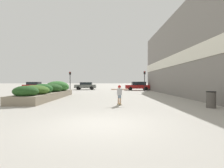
% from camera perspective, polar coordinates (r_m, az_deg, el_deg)
% --- Properties ---
extents(ground_plane, '(300.00, 300.00, 0.00)m').
position_cam_1_polar(ground_plane, '(6.47, -4.78, -12.96)').
color(ground_plane, '#ADA89E').
extents(building_wall_right, '(0.67, 33.55, 9.01)m').
position_cam_1_polar(building_wall_right, '(17.53, 24.13, 10.44)').
color(building_wall_right, gray).
rests_on(building_wall_right, ground_plane).
extents(planter_box, '(2.39, 10.28, 1.59)m').
position_cam_1_polar(planter_box, '(17.11, -19.95, -2.08)').
color(planter_box, gray).
rests_on(planter_box, ground_plane).
extents(skateboard, '(0.27, 0.68, 0.10)m').
position_cam_1_polar(skateboard, '(11.63, 2.44, -6.46)').
color(skateboard, olive).
rests_on(skateboard, ground_plane).
extents(skateboarder, '(1.13, 0.21, 1.21)m').
position_cam_1_polar(skateboarder, '(11.56, 2.44, -2.74)').
color(skateboarder, tan).
rests_on(skateboarder, skateboard).
extents(trash_bin, '(0.55, 0.55, 0.97)m').
position_cam_1_polar(trash_bin, '(11.77, 29.60, -4.43)').
color(trash_bin, '#514C47').
rests_on(trash_bin, ground_plane).
extents(car_leftmost, '(4.50, 1.84, 1.66)m').
position_cam_1_polar(car_leftmost, '(34.32, 27.67, -0.42)').
color(car_leftmost, maroon).
rests_on(car_leftmost, ground_plane).
extents(car_center_left, '(3.87, 2.05, 1.49)m').
position_cam_1_polar(car_center_left, '(35.38, -23.96, -0.49)').
color(car_center_left, maroon).
rests_on(car_center_left, ground_plane).
extents(car_center_right, '(4.41, 1.97, 1.52)m').
position_cam_1_polar(car_center_right, '(31.81, 8.47, -0.58)').
color(car_center_right, maroon).
rests_on(car_center_right, ground_plane).
extents(car_rightmost, '(4.05, 1.84, 1.42)m').
position_cam_1_polar(car_rightmost, '(34.00, -8.61, -0.55)').
color(car_rightmost, slate).
rests_on(car_rightmost, ground_plane).
extents(traffic_light_left, '(0.28, 0.30, 3.08)m').
position_cam_1_polar(traffic_light_left, '(28.17, -13.54, 1.95)').
color(traffic_light_left, black).
rests_on(traffic_light_left, ground_plane).
extents(traffic_light_right, '(0.28, 0.30, 3.17)m').
position_cam_1_polar(traffic_light_right, '(28.12, 10.60, 2.08)').
color(traffic_light_right, black).
rests_on(traffic_light_right, ground_plane).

